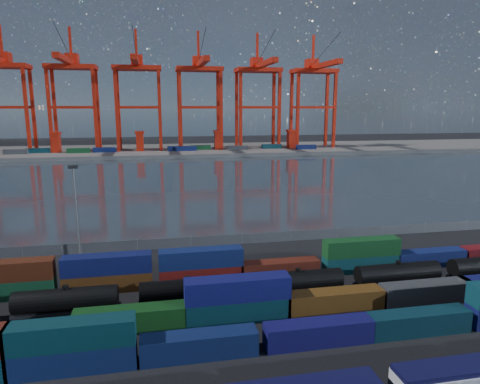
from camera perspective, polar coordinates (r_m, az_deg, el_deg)
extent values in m
plane|color=black|center=(59.38, 5.75, -15.16)|extent=(700.00, 700.00, 0.00)
plane|color=#2A333C|center=(158.83, -5.19, 1.62)|extent=(700.00, 700.00, 0.00)
cube|color=#514F4C|center=(262.54, -7.58, 5.57)|extent=(700.00, 70.00, 2.00)
cone|color=#1E2630|center=(1677.45, -18.22, 18.68)|extent=(1100.00, 1100.00, 520.00)
cone|color=#1E2630|center=(1677.30, -3.75, 18.15)|extent=(1040.00, 1040.00, 460.00)
cone|color=#1E2630|center=(1769.54, 9.78, 16.35)|extent=(960.00, 960.00, 380.00)
cone|color=#1E2630|center=(1916.59, 19.89, 14.26)|extent=(840.00, 840.00, 300.00)
cube|color=#0F1E4F|center=(49.44, -21.31, -19.95)|extent=(12.50, 2.54, 2.71)
cube|color=#0B323B|center=(48.13, -21.55, -17.17)|extent=(12.50, 2.54, 2.71)
cube|color=#0F1D4C|center=(48.74, -5.42, -19.65)|extent=(12.50, 2.54, 2.71)
cube|color=#121054|center=(51.55, 10.45, -17.95)|extent=(12.50, 2.54, 2.71)
cube|color=#0B2D39|center=(56.94, 22.67, -15.72)|extent=(12.50, 2.54, 2.71)
cube|color=#114216|center=(54.91, -14.43, -16.13)|extent=(13.16, 2.68, 2.85)
cube|color=#0B313B|center=(55.54, -0.32, -15.42)|extent=(13.16, 2.68, 2.85)
cube|color=navy|center=(54.32, -0.33, -12.73)|extent=(13.16, 2.68, 2.85)
cube|color=#5D3812|center=(59.03, 12.37, -14.01)|extent=(13.16, 2.68, 2.85)
cube|color=#38393C|center=(65.31, 23.62, -12.19)|extent=(13.16, 2.68, 2.85)
cube|color=#134828|center=(69.38, -28.58, -11.31)|extent=(12.59, 2.56, 2.73)
cube|color=#4F200F|center=(68.45, -28.80, -9.18)|extent=(12.59, 2.56, 2.73)
cube|color=#573011|center=(66.49, -17.15, -11.36)|extent=(12.59, 2.56, 2.73)
cube|color=#101752|center=(65.52, -17.29, -9.15)|extent=(12.59, 2.56, 2.73)
cube|color=maroon|center=(66.32, -5.17, -10.94)|extent=(12.59, 2.56, 2.73)
cube|color=navy|center=(65.34, -5.22, -8.73)|extent=(12.59, 2.56, 2.73)
cube|color=#581D11|center=(68.52, 5.25, -10.20)|extent=(12.59, 2.56, 2.73)
cube|color=#0E4349|center=(73.41, 15.80, -9.11)|extent=(12.59, 2.56, 2.73)
cube|color=#144C1F|center=(72.53, 15.91, -7.08)|extent=(12.59, 2.56, 2.73)
cube|color=navy|center=(79.60, 23.87, -8.06)|extent=(12.59, 2.56, 2.73)
cylinder|color=black|center=(60.52, -22.15, -13.09)|extent=(12.75, 2.85, 2.85)
cylinder|color=black|center=(59.92, -22.26, -11.72)|extent=(0.78, 0.78, 0.49)
cube|color=black|center=(61.16, -22.04, -14.44)|extent=(13.25, 1.96, 0.39)
cube|color=black|center=(62.35, -26.13, -14.68)|extent=(2.45, 1.77, 0.59)
cube|color=black|center=(60.61, -17.78, -14.79)|extent=(2.45, 1.77, 0.59)
cylinder|color=black|center=(59.41, -6.95, -12.77)|extent=(12.75, 2.85, 2.85)
cylinder|color=black|center=(58.79, -6.99, -11.37)|extent=(0.78, 0.78, 0.49)
cube|color=black|center=(60.06, -6.92, -14.14)|extent=(13.25, 1.96, 0.39)
cube|color=black|center=(60.14, -11.25, -14.66)|extent=(2.45, 1.77, 0.59)
cube|color=black|center=(60.64, -2.61, -14.22)|extent=(2.45, 1.77, 0.59)
cylinder|color=black|center=(62.25, 7.73, -11.64)|extent=(12.75, 2.85, 2.85)
cylinder|color=black|center=(61.66, 7.77, -10.29)|extent=(0.78, 0.78, 0.49)
cube|color=black|center=(62.88, 7.69, -12.96)|extent=(13.25, 1.96, 0.39)
cube|color=black|center=(61.86, 3.69, -13.70)|extent=(2.45, 1.77, 0.59)
cube|color=black|center=(64.50, 11.49, -12.83)|extent=(2.45, 1.77, 0.59)
cylinder|color=black|center=(68.58, 20.29, -10.06)|extent=(12.75, 2.85, 2.85)
cylinder|color=black|center=(68.04, 20.38, -8.83)|extent=(0.78, 0.78, 0.49)
cube|color=black|center=(69.14, 20.20, -11.28)|extent=(13.25, 1.96, 0.39)
cube|color=black|center=(67.20, 16.88, -12.09)|extent=(2.45, 1.77, 0.59)
cube|color=black|center=(71.58, 23.26, -11.07)|extent=(2.45, 1.77, 0.59)
cube|color=black|center=(75.41, 27.53, -10.31)|extent=(2.45, 1.77, 0.59)
cube|color=#595B5E|center=(84.30, 0.26, -6.27)|extent=(160.00, 0.06, 2.00)
cylinder|color=slate|center=(86.25, -27.01, -7.06)|extent=(0.12, 0.12, 2.20)
cylinder|color=slate|center=(83.99, -20.40, -6.99)|extent=(0.12, 0.12, 2.20)
cylinder|color=slate|center=(82.89, -13.52, -6.83)|extent=(0.12, 0.12, 2.20)
cylinder|color=slate|center=(82.98, -6.57, -6.56)|extent=(0.12, 0.12, 2.20)
cylinder|color=slate|center=(84.27, 0.26, -6.21)|extent=(0.12, 0.12, 2.20)
cylinder|color=slate|center=(86.70, 6.79, -5.79)|extent=(0.12, 0.12, 2.20)
cylinder|color=slate|center=(90.18, 12.88, -5.32)|extent=(0.12, 0.12, 2.20)
cylinder|color=slate|center=(94.59, 18.45, -4.85)|extent=(0.12, 0.12, 2.20)
cylinder|color=slate|center=(99.81, 23.47, -4.38)|extent=(0.12, 0.12, 2.20)
cylinder|color=slate|center=(105.73, 27.96, -3.93)|extent=(0.12, 0.12, 2.20)
cylinder|color=slate|center=(80.27, -20.96, -2.74)|extent=(0.36, 0.36, 16.00)
cube|color=black|center=(78.79, -21.38, 3.13)|extent=(1.60, 0.40, 0.60)
cube|color=red|center=(258.41, -26.57, 9.54)|extent=(1.71, 1.71, 48.06)
cube|color=red|center=(270.81, -25.86, 9.62)|extent=(1.71, 1.71, 48.06)
cube|color=red|center=(261.72, -29.13, 9.84)|extent=(23.50, 1.50, 1.50)
cube|color=red|center=(273.96, -28.31, 9.92)|extent=(23.50, 1.50, 1.50)
cube|color=red|center=(268.71, -29.15, 14.48)|extent=(26.70, 14.95, 2.35)
cube|color=red|center=(273.21, -28.97, 15.43)|extent=(6.41, 8.54, 5.34)
cube|color=red|center=(272.08, -29.28, 17.13)|extent=(1.28, 1.28, 17.09)
cube|color=red|center=(255.65, -24.05, 9.74)|extent=(1.71, 1.71, 48.06)
cube|color=red|center=(268.17, -23.45, 9.81)|extent=(1.71, 1.71, 48.06)
cube|color=red|center=(251.55, -18.76, 10.10)|extent=(1.71, 1.71, 48.06)
cube|color=red|center=(264.27, -18.40, 10.15)|extent=(1.71, 1.71, 48.06)
cube|color=red|center=(253.33, -21.47, 10.47)|extent=(23.50, 1.50, 1.50)
cube|color=red|center=(265.96, -20.98, 10.50)|extent=(23.50, 1.50, 1.50)
cube|color=red|center=(260.55, -21.56, 15.24)|extent=(26.70, 14.95, 2.35)
cube|color=red|center=(248.17, -22.14, 15.93)|extent=(3.20, 51.27, 2.67)
cube|color=red|center=(265.18, -21.47, 16.20)|extent=(6.41, 8.54, 5.34)
cube|color=red|center=(264.02, -21.69, 17.97)|extent=(1.28, 1.28, 17.09)
cylinder|color=black|center=(246.50, -22.39, 17.71)|extent=(0.26, 43.96, 14.50)
cube|color=red|center=(250.33, -16.11, 10.25)|extent=(1.71, 1.71, 48.06)
cube|color=red|center=(263.10, -15.87, 10.29)|extent=(1.71, 1.71, 48.06)
cube|color=red|center=(249.46, -10.64, 10.49)|extent=(1.71, 1.71, 48.06)
cube|color=red|center=(262.28, -10.67, 10.51)|extent=(1.71, 1.71, 48.06)
cube|color=red|center=(249.61, -13.41, 10.93)|extent=(23.50, 1.50, 1.50)
cube|color=red|center=(262.42, -13.30, 10.94)|extent=(23.50, 1.50, 1.50)
cube|color=red|center=(256.93, -13.58, 15.76)|extent=(26.70, 14.95, 2.35)
cube|color=red|center=(244.37, -13.72, 16.51)|extent=(3.20, 51.27, 2.67)
cube|color=red|center=(261.63, -13.59, 16.73)|extent=(6.41, 8.54, 5.34)
cube|color=red|center=(260.45, -13.69, 18.53)|extent=(1.28, 1.28, 17.09)
cylinder|color=black|center=(242.68, -13.84, 18.32)|extent=(0.26, 43.96, 14.50)
cube|color=red|center=(249.84, -7.96, 10.57)|extent=(1.71, 1.71, 48.06)
cube|color=red|center=(262.64, -8.12, 10.60)|extent=(1.71, 1.71, 48.06)
cube|color=red|center=(252.25, -2.53, 10.67)|extent=(1.71, 1.71, 48.06)
cube|color=red|center=(264.93, -2.95, 10.69)|extent=(1.71, 1.71, 48.06)
cube|color=red|center=(250.76, -5.24, 11.18)|extent=(23.50, 1.50, 1.50)
cube|color=red|center=(263.52, -5.53, 11.18)|extent=(23.50, 1.50, 1.50)
cube|color=red|center=(258.06, -5.48, 15.99)|extent=(26.70, 14.95, 2.35)
cube|color=red|center=(245.56, -5.18, 16.74)|extent=(3.20, 51.27, 2.67)
cube|color=red|center=(262.74, -5.60, 16.95)|extent=(6.41, 8.54, 5.34)
cube|color=red|center=(261.56, -5.58, 18.75)|extent=(1.28, 1.28, 17.09)
cylinder|color=black|center=(243.87, -5.15, 18.55)|extent=(0.26, 43.96, 14.50)
cube|color=red|center=(254.22, 0.08, 10.69)|extent=(1.71, 1.71, 48.06)
cube|color=red|center=(266.81, -0.46, 10.71)|extent=(1.71, 1.71, 48.06)
cube|color=red|center=(259.77, 5.26, 10.65)|extent=(1.71, 1.71, 48.06)
cube|color=red|center=(272.11, 4.50, 10.69)|extent=(1.71, 1.71, 48.06)
cube|color=red|center=(256.73, 2.71, 11.22)|extent=(23.50, 1.50, 1.50)
cube|color=red|center=(269.20, 2.05, 11.22)|extent=(23.50, 1.50, 1.50)
cube|color=red|center=(263.86, 2.41, 15.92)|extent=(26.70, 14.95, 2.35)
cube|color=red|center=(251.65, 3.12, 16.63)|extent=(3.20, 51.27, 2.67)
cube|color=red|center=(268.44, 2.20, 16.87)|extent=(6.41, 8.54, 5.34)
cube|color=red|center=(267.29, 2.32, 18.62)|extent=(1.28, 1.28, 17.09)
cylinder|color=black|center=(250.00, 3.29, 18.39)|extent=(0.26, 43.96, 14.50)
cube|color=red|center=(263.22, 7.71, 10.61)|extent=(1.71, 1.71, 48.06)
cube|color=red|center=(275.39, 6.84, 10.65)|extent=(1.71, 1.71, 48.06)
cube|color=red|center=(271.63, 12.49, 10.46)|extent=(1.71, 1.71, 48.06)
cube|color=red|center=(283.45, 11.45, 10.52)|extent=(1.71, 1.71, 48.06)
cube|color=red|center=(267.19, 10.16, 11.06)|extent=(23.50, 1.50, 1.50)
cube|color=red|center=(279.19, 9.20, 11.09)|extent=(23.50, 1.50, 1.50)
cube|color=red|center=(274.05, 9.82, 15.60)|extent=(26.70, 14.95, 2.35)
cube|color=red|center=(262.31, 10.86, 16.23)|extent=(3.20, 51.27, 2.67)
cube|color=red|center=(278.46, 9.53, 16.53)|extent=(6.41, 8.54, 5.34)
cube|color=red|center=(277.35, 9.75, 18.21)|extent=(1.28, 1.28, 17.09)
cylinder|color=black|center=(260.73, 11.15, 17.91)|extent=(0.26, 43.96, 14.50)
cube|color=navy|center=(247.14, -7.22, 5.77)|extent=(12.00, 2.44, 2.60)
cube|color=navy|center=(258.01, 8.79, 5.95)|extent=(12.00, 2.44, 2.60)
cube|color=navy|center=(248.29, -8.23, 5.77)|extent=(12.00, 2.44, 2.60)
cube|color=#0C3842|center=(258.32, -25.33, 5.02)|extent=(12.00, 2.44, 2.60)
cube|color=#3F4244|center=(256.41, -27.74, 4.77)|extent=(12.00, 2.44, 2.60)
cube|color=#3F4244|center=(248.95, -0.31, 5.90)|extent=(12.00, 2.44, 2.60)
cube|color=#144C23|center=(249.67, -20.76, 5.19)|extent=(12.00, 2.44, 2.60)
cube|color=navy|center=(249.07, -17.61, 5.38)|extent=(12.00, 2.44, 2.60)
cube|color=#144C23|center=(252.63, -5.32, 5.93)|extent=(12.00, 2.44, 2.60)
cube|color=#0C3842|center=(259.83, 4.24, 6.09)|extent=(12.00, 2.44, 2.60)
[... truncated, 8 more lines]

